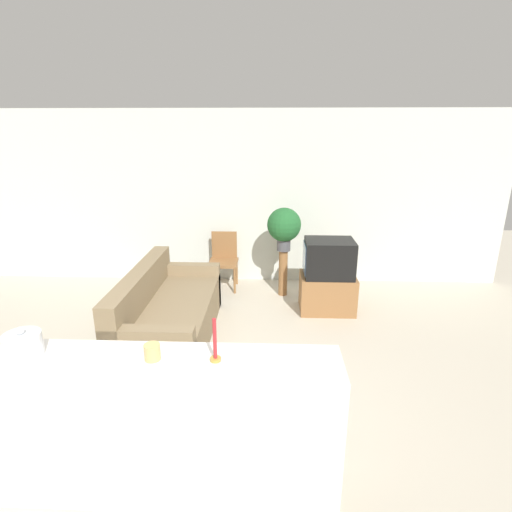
{
  "coord_description": "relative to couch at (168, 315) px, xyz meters",
  "views": [
    {
      "loc": [
        0.85,
        -2.83,
        2.42
      ],
      "look_at": [
        0.66,
        2.03,
        0.85
      ],
      "focal_mm": 28.0,
      "sensor_mm": 36.0,
      "label": 1
    }
  ],
  "objects": [
    {
      "name": "ground_plane",
      "position": [
        0.36,
        -1.4,
        -0.3
      ],
      "size": [
        14.0,
        14.0,
        0.0
      ],
      "primitive_type": "plane",
      "color": "beige"
    },
    {
      "name": "wall_back",
      "position": [
        0.36,
        2.03,
        1.05
      ],
      "size": [
        9.0,
        0.06,
        2.7
      ],
      "color": "silver",
      "rests_on": "ground_plane"
    },
    {
      "name": "couch",
      "position": [
        0.0,
        0.0,
        0.0
      ],
      "size": [
        0.9,
        2.01,
        0.86
      ],
      "color": "#847051",
      "rests_on": "ground_plane"
    },
    {
      "name": "tv_stand",
      "position": [
        1.99,
        0.87,
        -0.05
      ],
      "size": [
        0.74,
        0.53,
        0.51
      ],
      "color": "olive",
      "rests_on": "ground_plane"
    },
    {
      "name": "television",
      "position": [
        1.98,
        0.87,
        0.45
      ],
      "size": [
        0.66,
        0.51,
        0.49
      ],
      "color": "black",
      "rests_on": "tv_stand"
    },
    {
      "name": "wooden_chair",
      "position": [
        0.47,
        1.67,
        0.18
      ],
      "size": [
        0.44,
        0.44,
        0.87
      ],
      "color": "olive",
      "rests_on": "ground_plane"
    },
    {
      "name": "plant_stand",
      "position": [
        1.39,
        1.38,
        0.05
      ],
      "size": [
        0.13,
        0.13,
        0.7
      ],
      "color": "olive",
      "rests_on": "ground_plane"
    },
    {
      "name": "potted_plant",
      "position": [
        1.39,
        1.38,
        0.77
      ],
      "size": [
        0.49,
        0.49,
        0.63
      ],
      "color": "#4C4C51",
      "rests_on": "plant_stand"
    },
    {
      "name": "foreground_counter",
      "position": [
        0.36,
        -2.06,
        0.21
      ],
      "size": [
        2.63,
        0.44,
        1.02
      ],
      "color": "white",
      "rests_on": "ground_plane"
    },
    {
      "name": "decorative_bowl",
      "position": [
        -0.36,
        -2.06,
        0.8
      ],
      "size": [
        0.23,
        0.23,
        0.21
      ],
      "color": "silver",
      "rests_on": "foreground_counter"
    },
    {
      "name": "candle_jar",
      "position": [
        0.47,
        -2.06,
        0.77
      ],
      "size": [
        0.1,
        0.1,
        0.1
      ],
      "color": "tan",
      "rests_on": "foreground_counter"
    },
    {
      "name": "candlestick",
      "position": [
        0.87,
        -2.06,
        0.82
      ],
      "size": [
        0.07,
        0.07,
        0.29
      ],
      "color": "#B7933D",
      "rests_on": "foreground_counter"
    }
  ]
}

